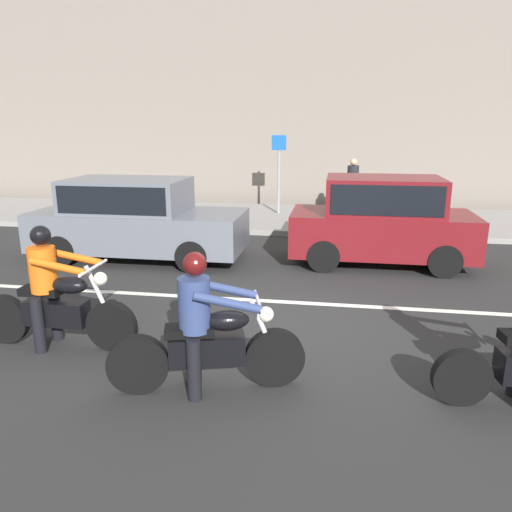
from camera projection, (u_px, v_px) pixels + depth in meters
name	position (u px, v px, depth m)	size (l,w,h in m)	color
ground_plane	(292.00, 324.00, 7.18)	(80.00, 80.00, 0.00)	#272727
sidewalk_slab	(317.00, 219.00, 14.79)	(40.00, 4.40, 0.14)	gray
building_facade	(326.00, 55.00, 16.73)	(40.00, 1.40, 10.23)	slate
lane_marking_stripe	(341.00, 305.00, 7.93)	(18.00, 0.14, 0.01)	silver
motorcycle_with_rider_denim_blue	(205.00, 335.00, 5.26)	(2.10, 0.84, 1.56)	black
motorcycle_with_rider_orange_stripe	(54.00, 298.00, 6.31)	(2.15, 0.70, 1.61)	black
parked_hatchback_maroon	(382.00, 220.00, 10.07)	(3.67, 1.76, 1.80)	maroon
parked_sedan_slate_gray	(135.00, 218.00, 10.49)	(4.47, 1.82, 1.72)	slate
street_sign_post	(279.00, 166.00, 14.97)	(0.44, 0.08, 2.40)	gray
pedestrian_bystander	(353.00, 183.00, 14.71)	(0.34, 0.34, 1.71)	black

